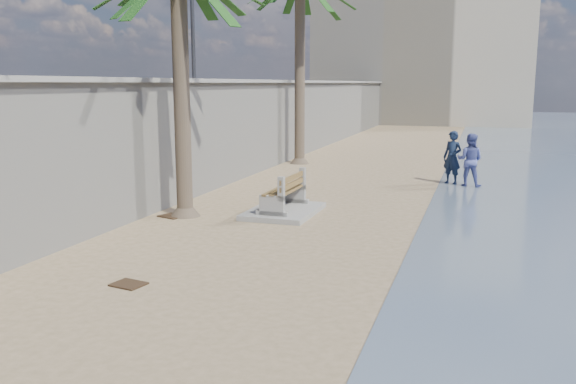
{
  "coord_description": "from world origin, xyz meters",
  "views": [
    {
      "loc": [
        3.36,
        -5.08,
        3.47
      ],
      "look_at": [
        -0.5,
        7.0,
        1.2
      ],
      "focal_mm": 38.0,
      "sensor_mm": 36.0,
      "label": 1
    }
  ],
  "objects": [
    {
      "name": "seawall",
      "position": [
        -5.2,
        20.0,
        1.75
      ],
      "size": [
        0.45,
        70.0,
        3.5
      ],
      "primitive_type": "cube",
      "color": "gray",
      "rests_on": "ground_plane"
    },
    {
      "name": "wall_cap",
      "position": [
        -5.2,
        20.0,
        3.55
      ],
      "size": [
        0.8,
        70.0,
        0.12
      ],
      "primitive_type": "cube",
      "color": "gray",
      "rests_on": "seawall"
    },
    {
      "name": "end_building",
      "position": [
        -2.0,
        52.0,
        7.0
      ],
      "size": [
        18.0,
        12.0,
        14.0
      ],
      "primitive_type": "cube",
      "color": "#B7AA93",
      "rests_on": "ground_plane"
    },
    {
      "name": "bench_far",
      "position": [
        -1.64,
        10.19,
        0.46
      ],
      "size": [
        1.74,
        2.52,
        1.04
      ],
      "color": "gray",
      "rests_on": "ground_plane"
    },
    {
      "name": "person_a",
      "position": [
        2.41,
        16.66,
        1.06
      ],
      "size": [
        0.92,
        0.83,
        2.13
      ],
      "primitive_type": "imported",
      "rotation": [
        0.0,
        0.0,
        -0.5
      ],
      "color": "#131F36",
      "rests_on": "ground_plane"
    },
    {
      "name": "person_b",
      "position": [
        3.0,
        16.34,
        1.0
      ],
      "size": [
        1.08,
        0.91,
        2.0
      ],
      "primitive_type": "imported",
      "rotation": [
        0.0,
        0.0,
        2.96
      ],
      "color": "#485096",
      "rests_on": "ground_plane"
    },
    {
      "name": "debris_c",
      "position": [
        -4.33,
        8.95,
        0.01
      ],
      "size": [
        0.77,
        0.69,
        0.03
      ],
      "primitive_type": "cube",
      "rotation": [
        0.0,
        0.0,
        2.82
      ],
      "color": "#382616",
      "rests_on": "ground_plane"
    },
    {
      "name": "debris_d",
      "position": [
        -2.39,
        3.75,
        0.01
      ],
      "size": [
        0.62,
        0.54,
        0.03
      ],
      "primitive_type": "cube",
      "rotation": [
        0.0,
        0.0,
        6.1
      ],
      "color": "#382616",
      "rests_on": "ground_plane"
    }
  ]
}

